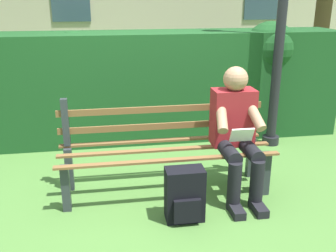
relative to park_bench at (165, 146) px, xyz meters
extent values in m
plane|color=#477533|center=(0.00, 0.08, -0.43)|extent=(60.00, 60.00, 0.00)
cube|color=#2D3338|center=(-0.89, 0.27, -0.22)|extent=(0.07, 0.07, 0.41)
cube|color=#2D3338|center=(0.89, 0.27, -0.22)|extent=(0.07, 0.07, 0.41)
cube|color=#2D3338|center=(-0.89, -0.11, -0.22)|extent=(0.07, 0.07, 0.41)
cube|color=#2D3338|center=(0.89, -0.11, -0.22)|extent=(0.07, 0.07, 0.41)
cube|color=brown|center=(0.00, -0.16, 0.00)|extent=(1.94, 0.06, 0.02)
cube|color=brown|center=(0.00, 0.08, 0.00)|extent=(1.94, 0.06, 0.02)
cube|color=brown|center=(0.00, 0.32, 0.00)|extent=(1.94, 0.06, 0.02)
cube|color=#2D3338|center=(-0.89, -0.15, 0.23)|extent=(0.06, 0.06, 0.44)
cube|color=#2D3338|center=(0.89, -0.15, 0.23)|extent=(0.06, 0.06, 0.44)
cube|color=brown|center=(0.00, -0.15, 0.15)|extent=(1.94, 0.02, 0.06)
cube|color=brown|center=(0.00, -0.15, 0.31)|extent=(1.94, 0.02, 0.06)
cube|color=maroon|center=(-0.62, 0.06, 0.27)|extent=(0.38, 0.22, 0.52)
sphere|color=#A57A5B|center=(-0.62, 0.08, 0.63)|extent=(0.22, 0.22, 0.22)
cylinder|color=black|center=(-0.72, 0.27, 0.03)|extent=(0.13, 0.42, 0.13)
cylinder|color=black|center=(-0.52, 0.27, 0.03)|extent=(0.13, 0.42, 0.13)
cylinder|color=black|center=(-0.72, 0.48, -0.21)|extent=(0.12, 0.12, 0.43)
cylinder|color=black|center=(-0.52, 0.48, -0.21)|extent=(0.12, 0.12, 0.43)
cube|color=black|center=(-0.72, 0.56, -0.39)|extent=(0.10, 0.24, 0.07)
cube|color=black|center=(-0.52, 0.56, -0.39)|extent=(0.10, 0.24, 0.07)
cylinder|color=#A57A5B|center=(-0.77, 0.20, 0.33)|extent=(0.14, 0.32, 0.26)
cylinder|color=#A57A5B|center=(-0.47, 0.20, 0.33)|extent=(0.14, 0.32, 0.26)
cube|color=white|center=(-0.62, 0.32, 0.19)|extent=(0.20, 0.07, 0.13)
cube|color=#19471E|center=(-0.23, -1.45, 0.24)|extent=(4.40, 0.71, 1.33)
sphere|color=#19471E|center=(-1.55, -1.35, 0.70)|extent=(0.64, 0.64, 0.64)
sphere|color=#19471E|center=(0.88, -1.52, 0.64)|extent=(0.57, 0.57, 0.57)
cube|color=black|center=(-0.07, 0.56, -0.20)|extent=(0.31, 0.18, 0.45)
cube|color=black|center=(-0.07, 0.67, -0.29)|extent=(0.22, 0.04, 0.20)
cylinder|color=black|center=(-0.17, 0.46, -0.18)|extent=(0.04, 0.04, 0.27)
cylinder|color=black|center=(0.02, 0.46, -0.18)|extent=(0.04, 0.04, 0.27)
cylinder|color=brown|center=(-3.38, -3.33, 0.94)|extent=(0.28, 0.28, 2.73)
cylinder|color=black|center=(-1.47, -0.92, -0.38)|extent=(0.20, 0.20, 0.10)
cylinder|color=black|center=(-1.47, -0.92, 1.20)|extent=(0.11, 0.11, 3.25)
camera|label=1|loc=(0.51, 3.27, 1.33)|focal=41.21mm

